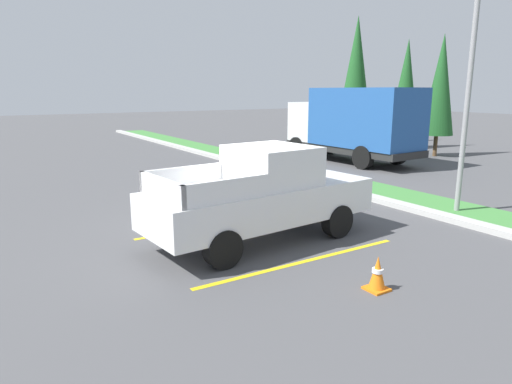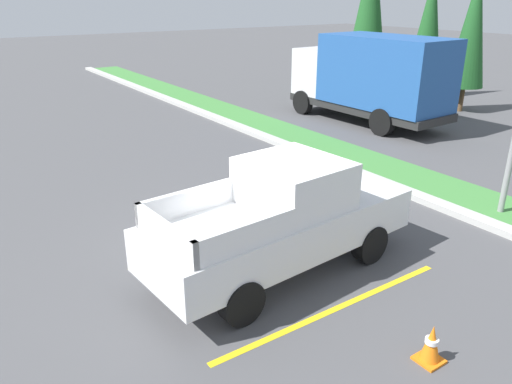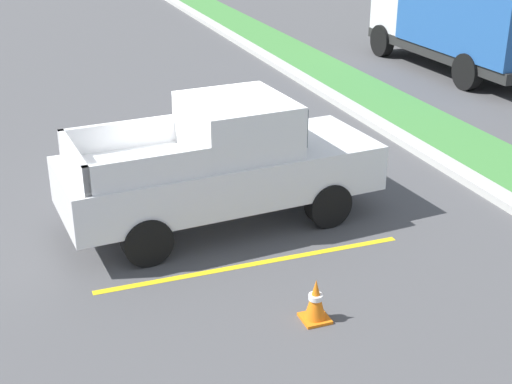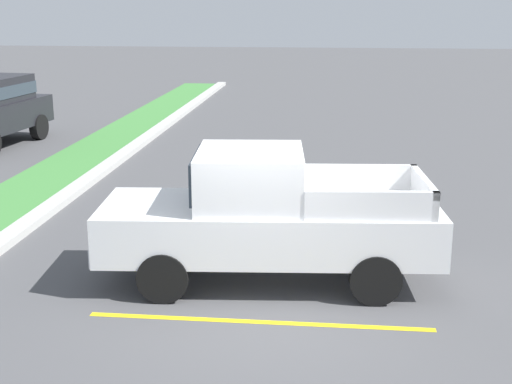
{
  "view_description": "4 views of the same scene",
  "coord_description": "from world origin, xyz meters",
  "views": [
    {
      "loc": [
        8.98,
        -5.2,
        3.29
      ],
      "look_at": [
        0.91,
        -0.1,
        1.14
      ],
      "focal_mm": 31.72,
      "sensor_mm": 36.0,
      "label": 1
    },
    {
      "loc": [
        7.36,
        -4.88,
        4.85
      ],
      "look_at": [
        0.4,
        -0.18,
        1.47
      ],
      "focal_mm": 34.61,
      "sensor_mm": 36.0,
      "label": 2
    },
    {
      "loc": [
        11.3,
        -3.19,
        5.32
      ],
      "look_at": [
        1.84,
        0.3,
        0.91
      ],
      "focal_mm": 50.44,
      "sensor_mm": 36.0,
      "label": 3
    },
    {
      "loc": [
        -9.73,
        -0.89,
        4.29
      ],
      "look_at": [
        0.87,
        0.26,
        1.45
      ],
      "focal_mm": 50.32,
      "sensor_mm": 36.0,
      "label": 4
    }
  ],
  "objects": [
    {
      "name": "curb_strip",
      "position": [
        0.0,
        5.0,
        0.07
      ],
      "size": [
        56.0,
        0.4,
        0.15
      ],
      "primitive_type": "cube",
      "color": "#B2B2AD",
      "rests_on": "ground"
    },
    {
      "name": "pickup_truck_main",
      "position": [
        0.87,
        0.1,
        1.04
      ],
      "size": [
        2.31,
        5.36,
        2.1
      ],
      "color": "black",
      "rests_on": "ground"
    },
    {
      "name": "grass_median",
      "position": [
        0.0,
        6.1,
        0.03
      ],
      "size": [
        56.0,
        1.8,
        0.06
      ],
      "primitive_type": "cube",
      "color": "#42843D",
      "rests_on": "ground"
    },
    {
      "name": "parking_line_near",
      "position": [
        -0.68,
        0.05,
        0.0
      ],
      "size": [
        0.12,
        4.8,
        0.01
      ],
      "primitive_type": "cube",
      "color": "yellow",
      "rests_on": "ground"
    },
    {
      "name": "cargo_truck_distant",
      "position": [
        -6.39,
        9.87,
        1.85
      ],
      "size": [
        6.87,
        2.68,
        3.4
      ],
      "color": "black",
      "rests_on": "ground"
    },
    {
      "name": "parking_line_far",
      "position": [
        2.42,
        0.05,
        0.0
      ],
      "size": [
        0.12,
        4.8,
        0.01
      ],
      "primitive_type": "cube",
      "color": "yellow",
      "rests_on": "ground"
    },
    {
      "name": "traffic_cone",
      "position": [
        4.09,
        0.29,
        0.29
      ],
      "size": [
        0.36,
        0.36,
        0.6
      ],
      "color": "orange",
      "rests_on": "ground"
    },
    {
      "name": "ground_plane",
      "position": [
        0.0,
        0.0,
        0.0
      ],
      "size": [
        120.0,
        120.0,
        0.0
      ],
      "primitive_type": "plane",
      "color": "#4C4C4F"
    }
  ]
}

